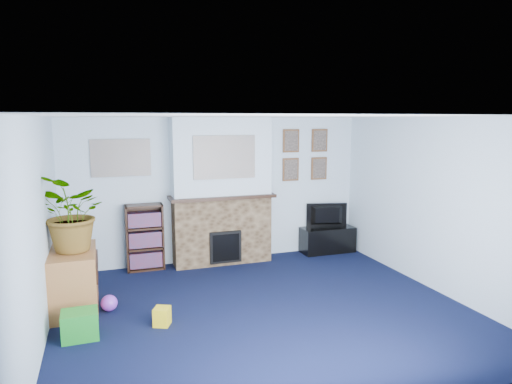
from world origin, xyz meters
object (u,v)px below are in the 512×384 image
object	(u,v)px
tv_stand	(327,240)
bookshelf	(145,239)
television	(327,216)
sideboard	(74,282)

from	to	relation	value
tv_stand	bookshelf	bearing A→B (deg)	178.63
television	bookshelf	distance (m)	3.20
tv_stand	television	distance (m)	0.44
tv_stand	television	bearing A→B (deg)	90.00
tv_stand	television	size ratio (longest dim) A/B	1.30
sideboard	bookshelf	bearing A→B (deg)	52.94
television	sideboard	world-z (taller)	television
tv_stand	sideboard	distance (m)	4.37
television	bookshelf	size ratio (longest dim) A/B	0.70
tv_stand	bookshelf	xyz separation A→B (m)	(-3.20, 0.08, 0.28)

